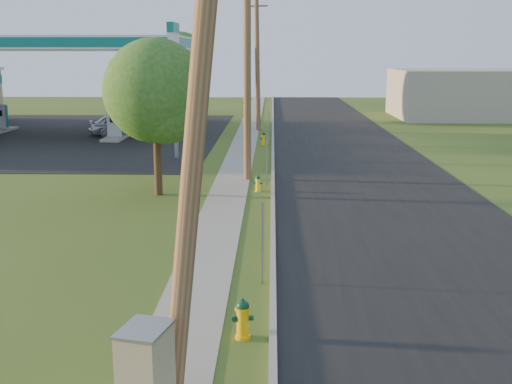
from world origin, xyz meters
TOP-DOWN VIEW (x-y plane):
  - ground_plane at (0.00, 0.00)m, footprint 140.00×140.00m
  - road at (4.50, 10.00)m, footprint 8.00×120.00m
  - curb at (0.50, 10.00)m, footprint 0.15×120.00m
  - sidewalk at (-1.25, 10.00)m, footprint 1.50×120.00m
  - forecourt at (-16.00, 32.00)m, footprint 26.00×28.00m
  - utility_pole_near at (-0.60, -1.00)m, footprint 1.40×0.32m
  - utility_pole_mid at (-0.60, 17.00)m, footprint 1.40×0.32m
  - utility_pole_far at (-0.60, 35.00)m, footprint 1.40×0.32m
  - sign_post_near at (0.25, 4.20)m, footprint 0.05×0.04m
  - sign_post_mid at (0.25, 16.00)m, footprint 0.05×0.04m
  - sign_post_far at (0.25, 28.20)m, footprint 0.05×0.04m
  - gas_canopy at (-14.00, 32.00)m, footprint 18.18×9.18m
  - fuel_pump_ne at (-9.50, 30.00)m, footprint 1.20×3.20m
  - fuel_pump_sw at (-18.50, 34.00)m, footprint 1.20×3.20m
  - fuel_pump_se at (-9.50, 34.00)m, footprint 1.20×3.20m
  - price_pylon at (-4.50, 22.50)m, footprint 0.34×2.04m
  - distant_building at (18.00, 45.00)m, footprint 14.00×10.00m
  - tree_verge at (-3.82, 13.78)m, footprint 3.92×3.92m
  - tree_lot at (-6.88, 41.98)m, footprint 4.66×4.66m
  - hydrant_near at (-0.08, 1.18)m, footprint 0.42×0.37m
  - hydrant_mid at (-0.09, 14.56)m, footprint 0.34×0.31m
  - hydrant_far at (-0.05, 27.63)m, footprint 0.40×0.36m
  - utility_cabinet at (-1.38, -1.62)m, footprint 0.84×0.98m
  - car_silver at (-9.51, 32.06)m, footprint 4.66×2.98m

SIDE VIEW (x-z plane):
  - ground_plane at x=0.00m, z-range 0.00..0.00m
  - road at x=4.50m, z-range 0.00..0.02m
  - forecourt at x=-16.00m, z-range 0.00..0.02m
  - sidewalk at x=-1.25m, z-range 0.00..0.03m
  - curb at x=0.50m, z-range 0.00..0.15m
  - hydrant_mid at x=-0.09m, z-range -0.01..0.66m
  - hydrant_far at x=-0.05m, z-range -0.01..0.78m
  - hydrant_near at x=-0.08m, z-range -0.01..0.81m
  - fuel_pump_ne at x=-9.50m, z-range -0.23..1.67m
  - fuel_pump_sw at x=-18.50m, z-range -0.23..1.67m
  - fuel_pump_se at x=-9.50m, z-range -0.23..1.67m
  - utility_cabinet at x=-1.38m, z-range 0.00..1.47m
  - car_silver at x=-9.51m, z-range 0.00..1.48m
  - sign_post_near at x=0.25m, z-range 0.00..2.00m
  - sign_post_mid at x=0.25m, z-range 0.00..2.00m
  - sign_post_far at x=0.25m, z-range 0.00..2.00m
  - distant_building at x=18.00m, z-range 0.00..4.00m
  - tree_verge at x=-3.82m, z-range 0.85..6.80m
  - tree_lot at x=-6.88m, z-range 1.02..8.09m
  - utility_pole_near at x=-0.60m, z-range 0.06..9.54m
  - utility_pole_far at x=-0.60m, z-range 0.05..9.56m
  - utility_pole_mid at x=-0.60m, z-range 0.05..9.85m
  - price_pylon at x=-4.50m, z-range 2.01..8.86m
  - gas_canopy at x=-14.00m, z-range 2.70..9.10m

